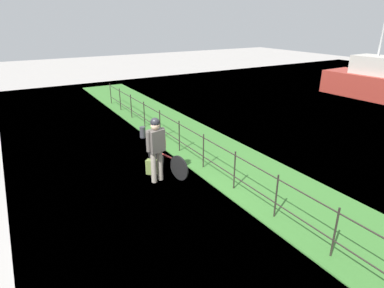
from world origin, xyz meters
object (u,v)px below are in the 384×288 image
(cyclist_person, at_px, (156,144))
(terrier_dog, at_px, (158,136))
(wooden_crate, at_px, (158,143))
(backpack_on_paving, at_px, (152,167))
(bicycle_main, at_px, (167,161))
(mooring_bollard, at_px, (143,132))
(moored_boat_near, at_px, (373,82))

(cyclist_person, bearing_deg, terrier_dog, 150.19)
(wooden_crate, xyz_separation_m, backpack_on_paving, (0.17, -0.29, -0.57))
(backpack_on_paving, bearing_deg, bicycle_main, 21.71)
(backpack_on_paving, distance_m, mooring_bollard, 2.88)
(moored_boat_near, bearing_deg, mooring_bollard, -91.38)
(mooring_bollard, bearing_deg, bicycle_main, -9.89)
(bicycle_main, bearing_deg, terrier_dog, -167.29)
(terrier_dog, distance_m, mooring_bollard, 2.77)
(wooden_crate, distance_m, mooring_bollard, 2.70)
(mooring_bollard, relative_size, moored_boat_near, 0.08)
(cyclist_person, relative_size, moored_boat_near, 0.35)
(terrier_dog, bearing_deg, bicycle_main, 12.71)
(wooden_crate, relative_size, backpack_on_paving, 0.93)
(cyclist_person, distance_m, mooring_bollard, 3.40)
(backpack_on_paving, distance_m, moored_boat_near, 13.81)
(mooring_bollard, bearing_deg, backpack_on_paving, -17.59)
(terrier_dog, height_order, cyclist_person, cyclist_person)
(backpack_on_paving, xyz_separation_m, mooring_bollard, (-2.74, 0.87, -0.01))
(wooden_crate, height_order, cyclist_person, cyclist_person)
(cyclist_person, bearing_deg, backpack_on_paving, 174.65)
(bicycle_main, bearing_deg, wooden_crate, -167.29)
(backpack_on_paving, bearing_deg, mooring_bollard, 119.21)
(backpack_on_paving, xyz_separation_m, moored_boat_near, (-2.43, 13.58, 0.60))
(wooden_crate, height_order, mooring_bollard, wooden_crate)
(bicycle_main, relative_size, backpack_on_paving, 3.99)
(backpack_on_paving, bearing_deg, wooden_crate, 77.66)
(mooring_bollard, xyz_separation_m, moored_boat_near, (0.31, 12.71, 0.60))
(terrier_dog, relative_size, backpack_on_paving, 0.81)
(wooden_crate, height_order, terrier_dog, terrier_dog)
(terrier_dog, xyz_separation_m, mooring_bollard, (-2.60, 0.58, -0.77))
(wooden_crate, bearing_deg, moored_boat_near, 99.66)
(cyclist_person, xyz_separation_m, mooring_bollard, (-3.17, 0.91, -0.81))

